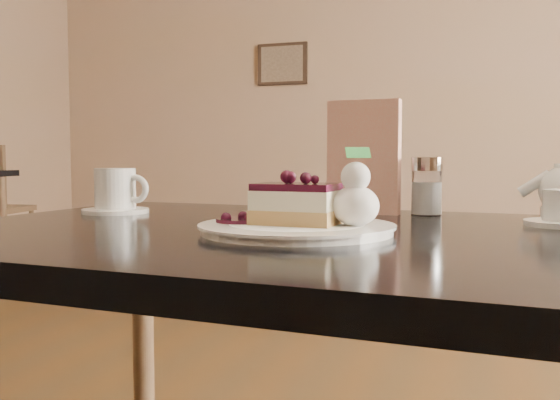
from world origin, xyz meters
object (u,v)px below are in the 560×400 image
(cheesecake_slice, at_px, (297,204))
(coffee_set, at_px, (116,193))
(main_table, at_px, (308,280))
(dessert_plate, at_px, (297,229))

(cheesecake_slice, height_order, coffee_set, coffee_set)
(cheesecake_slice, distance_m, coffee_set, 0.44)
(main_table, xyz_separation_m, cheesecake_slice, (-0.00, -0.05, 0.11))
(dessert_plate, relative_size, coffee_set, 2.00)
(dessert_plate, bearing_deg, main_table, 86.64)
(dessert_plate, distance_m, cheesecake_slice, 0.03)
(dessert_plate, xyz_separation_m, cheesecake_slice, (0.00, -0.00, 0.03))
(main_table, height_order, coffee_set, coffee_set)
(cheesecake_slice, bearing_deg, coffee_set, 159.08)
(main_table, height_order, cheesecake_slice, cheesecake_slice)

